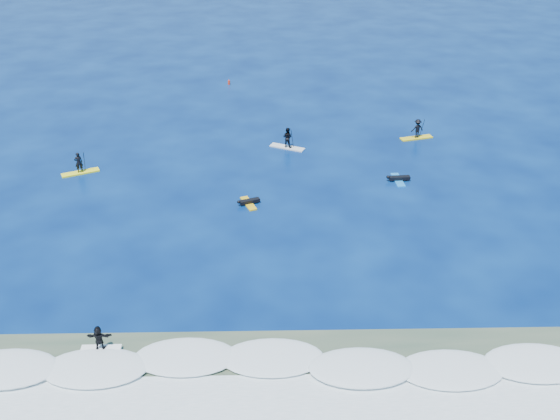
{
  "coord_description": "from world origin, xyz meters",
  "views": [
    {
      "loc": [
        0.91,
        -31.15,
        20.17
      ],
      "look_at": [
        1.62,
        3.47,
        0.6
      ],
      "focal_mm": 40.0,
      "sensor_mm": 36.0,
      "label": 1
    }
  ],
  "objects_px": {
    "sup_paddler_center": "(287,139)",
    "marker_buoy": "(229,82)",
    "prone_paddler_near": "(249,202)",
    "sup_paddler_left": "(79,166)",
    "wave_surfer": "(99,339)",
    "prone_paddler_far": "(398,179)",
    "sup_paddler_right": "(417,130)"
  },
  "relations": [
    {
      "from": "sup_paddler_left",
      "to": "sup_paddler_right",
      "type": "height_order",
      "value": "sup_paddler_right"
    },
    {
      "from": "sup_paddler_left",
      "to": "wave_surfer",
      "type": "bearing_deg",
      "value": -97.37
    },
    {
      "from": "prone_paddler_far",
      "to": "wave_surfer",
      "type": "bearing_deg",
      "value": 131.59
    },
    {
      "from": "sup_paddler_center",
      "to": "wave_surfer",
      "type": "bearing_deg",
      "value": -86.68
    },
    {
      "from": "sup_paddler_left",
      "to": "prone_paddler_near",
      "type": "xyz_separation_m",
      "value": [
        12.47,
        -4.97,
        -0.45
      ]
    },
    {
      "from": "sup_paddler_right",
      "to": "prone_paddler_far",
      "type": "height_order",
      "value": "sup_paddler_right"
    },
    {
      "from": "marker_buoy",
      "to": "sup_paddler_right",
      "type": "bearing_deg",
      "value": -41.71
    },
    {
      "from": "sup_paddler_left",
      "to": "marker_buoy",
      "type": "distance_m",
      "value": 22.69
    },
    {
      "from": "sup_paddler_left",
      "to": "prone_paddler_far",
      "type": "bearing_deg",
      "value": -28.75
    },
    {
      "from": "sup_paddler_right",
      "to": "marker_buoy",
      "type": "xyz_separation_m",
      "value": [
        -16.2,
        14.44,
        -0.5
      ]
    },
    {
      "from": "sup_paddler_center",
      "to": "prone_paddler_far",
      "type": "height_order",
      "value": "sup_paddler_center"
    },
    {
      "from": "sup_paddler_left",
      "to": "wave_surfer",
      "type": "distance_m",
      "value": 20.09
    },
    {
      "from": "marker_buoy",
      "to": "prone_paddler_near",
      "type": "bearing_deg",
      "value": -84.16
    },
    {
      "from": "sup_paddler_center",
      "to": "prone_paddler_near",
      "type": "distance_m",
      "value": 9.68
    },
    {
      "from": "prone_paddler_near",
      "to": "sup_paddler_left",
      "type": "bearing_deg",
      "value": 47.41
    },
    {
      "from": "prone_paddler_near",
      "to": "prone_paddler_far",
      "type": "bearing_deg",
      "value": -93.9
    },
    {
      "from": "wave_surfer",
      "to": "marker_buoy",
      "type": "height_order",
      "value": "wave_surfer"
    },
    {
      "from": "sup_paddler_right",
      "to": "prone_paddler_far",
      "type": "xyz_separation_m",
      "value": [
        -2.95,
        -7.71,
        -0.59
      ]
    },
    {
      "from": "prone_paddler_near",
      "to": "wave_surfer",
      "type": "distance_m",
      "value": 15.68
    },
    {
      "from": "prone_paddler_near",
      "to": "wave_surfer",
      "type": "bearing_deg",
      "value": 134.37
    },
    {
      "from": "sup_paddler_left",
      "to": "sup_paddler_center",
      "type": "bearing_deg",
      "value": -9.02
    },
    {
      "from": "sup_paddler_left",
      "to": "marker_buoy",
      "type": "height_order",
      "value": "sup_paddler_left"
    },
    {
      "from": "sup_paddler_left",
      "to": "prone_paddler_near",
      "type": "height_order",
      "value": "sup_paddler_left"
    },
    {
      "from": "sup_paddler_right",
      "to": "prone_paddler_near",
      "type": "height_order",
      "value": "sup_paddler_right"
    },
    {
      "from": "sup_paddler_left",
      "to": "prone_paddler_near",
      "type": "distance_m",
      "value": 13.44
    },
    {
      "from": "prone_paddler_near",
      "to": "wave_surfer",
      "type": "xyz_separation_m",
      "value": [
        -6.56,
        -14.22,
        0.63
      ]
    },
    {
      "from": "prone_paddler_far",
      "to": "wave_surfer",
      "type": "xyz_separation_m",
      "value": [
        -17.21,
        -17.47,
        0.62
      ]
    },
    {
      "from": "prone_paddler_near",
      "to": "sup_paddler_right",
      "type": "bearing_deg",
      "value": -72.01
    },
    {
      "from": "sup_paddler_right",
      "to": "wave_surfer",
      "type": "height_order",
      "value": "sup_paddler_right"
    },
    {
      "from": "sup_paddler_center",
      "to": "marker_buoy",
      "type": "bearing_deg",
      "value": 133.97
    },
    {
      "from": "prone_paddler_far",
      "to": "marker_buoy",
      "type": "relative_size",
      "value": 3.86
    },
    {
      "from": "sup_paddler_center",
      "to": "prone_paddler_far",
      "type": "xyz_separation_m",
      "value": [
        7.77,
        -5.97,
        -0.59
      ]
    }
  ]
}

